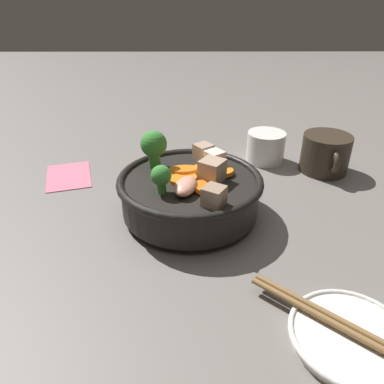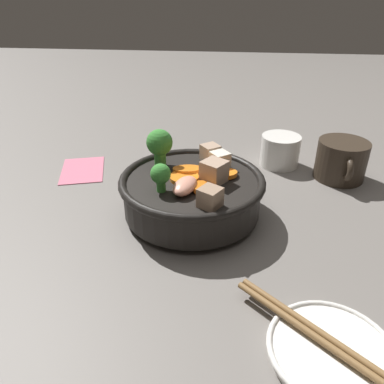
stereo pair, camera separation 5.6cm
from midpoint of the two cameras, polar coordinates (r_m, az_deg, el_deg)
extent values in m
plane|color=slate|center=(0.58, 2.76, -3.55)|extent=(3.00, 3.00, 0.00)
cylinder|color=black|center=(0.57, 2.77, -3.14)|extent=(0.11, 0.11, 0.01)
cylinder|color=black|center=(0.56, 2.85, -0.53)|extent=(0.20, 0.20, 0.05)
torus|color=black|center=(0.55, 2.91, 1.76)|extent=(0.22, 0.22, 0.01)
cylinder|color=brown|center=(0.55, 2.88, 0.49)|extent=(0.19, 0.19, 0.03)
cylinder|color=orange|center=(0.52, 5.15, 0.36)|extent=(0.04, 0.04, 0.01)
cylinder|color=orange|center=(0.57, 5.14, 3.26)|extent=(0.04, 0.04, 0.01)
cylinder|color=orange|center=(0.56, 7.93, 2.69)|extent=(0.05, 0.05, 0.01)
cylinder|color=orange|center=(0.55, 1.75, 2.17)|extent=(0.06, 0.06, 0.01)
cylinder|color=orange|center=(0.57, 2.09, 3.35)|extent=(0.05, 0.05, 0.02)
cylinder|color=green|center=(0.51, -1.65, 0.90)|extent=(0.01, 0.01, 0.02)
sphere|color=#388433|center=(0.50, -1.68, 2.72)|extent=(0.03, 0.03, 0.03)
cylinder|color=green|center=(0.59, -2.16, 5.11)|extent=(0.02, 0.02, 0.02)
sphere|color=#388433|center=(0.58, -2.21, 7.50)|extent=(0.04, 0.04, 0.04)
cube|color=tan|center=(0.54, 6.36, 3.19)|extent=(0.04, 0.04, 0.03)
cube|color=#9E7F66|center=(0.48, 6.10, -0.93)|extent=(0.04, 0.04, 0.03)
cube|color=tan|center=(0.61, 5.45, 5.92)|extent=(0.04, 0.04, 0.03)
cube|color=silver|center=(0.58, 7.02, 4.79)|extent=(0.04, 0.04, 0.03)
ellipsoid|color=#EA9E84|center=(0.51, 2.03, 0.87)|extent=(0.06, 0.04, 0.02)
cylinder|color=white|center=(0.42, 24.37, -21.67)|extent=(0.12, 0.12, 0.01)
torus|color=white|center=(0.42, 24.53, -21.23)|extent=(0.12, 0.12, 0.01)
cylinder|color=white|center=(0.75, 15.37, 6.06)|extent=(0.07, 0.07, 0.06)
cylinder|color=brown|center=(0.74, 15.55, 7.31)|extent=(0.06, 0.06, 0.00)
cylinder|color=#33281E|center=(0.73, 23.83, 4.43)|extent=(0.09, 0.09, 0.07)
torus|color=#33281E|center=(0.69, 24.80, 3.14)|extent=(0.04, 0.01, 0.04)
cube|color=#D16B84|center=(0.73, -14.28, 3.26)|extent=(0.13, 0.10, 0.00)
cylinder|color=olive|center=(0.41, 24.47, -20.99)|extent=(0.15, 0.17, 0.01)
cylinder|color=olive|center=(0.41, 24.97, -20.31)|extent=(0.15, 0.17, 0.01)
camera|label=1|loc=(0.03, -87.14, 1.63)|focal=35.00mm
camera|label=2|loc=(0.03, 92.86, -1.63)|focal=35.00mm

